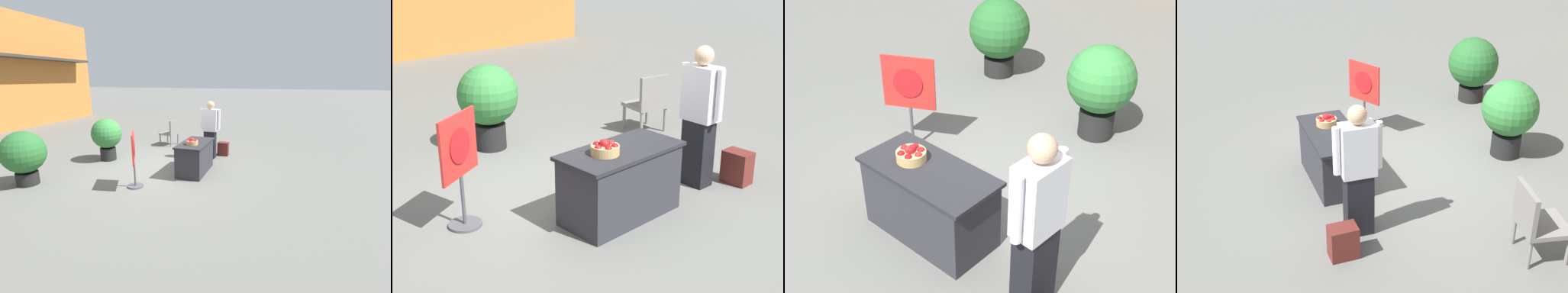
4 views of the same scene
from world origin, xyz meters
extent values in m
plane|color=slate|center=(0.00, 0.00, 0.00)|extent=(120.00, 120.00, 0.00)
cube|color=#2D2D33|center=(0.08, -0.98, 0.38)|extent=(1.31, 0.64, 0.75)
cube|color=#242428|center=(0.08, -0.98, 0.77)|extent=(1.39, 0.68, 0.04)
cylinder|color=tan|center=(-0.16, -0.98, 0.84)|extent=(0.30, 0.30, 0.10)
sphere|color=red|center=(-0.06, -0.97, 0.88)|extent=(0.08, 0.08, 0.08)
sphere|color=red|center=(-0.11, -0.89, 0.88)|extent=(0.08, 0.08, 0.08)
sphere|color=#A30F14|center=(-0.20, -0.89, 0.88)|extent=(0.08, 0.08, 0.08)
sphere|color=red|center=(-0.26, -0.98, 0.88)|extent=(0.08, 0.08, 0.08)
sphere|color=#A30F14|center=(-0.20, -1.07, 0.88)|extent=(0.08, 0.08, 0.08)
sphere|color=#A30F14|center=(-0.10, -1.06, 0.88)|extent=(0.08, 0.08, 0.08)
sphere|color=red|center=(-0.17, -0.99, 0.92)|extent=(0.08, 0.08, 0.08)
sphere|color=red|center=(-0.15, -0.99, 0.92)|extent=(0.08, 0.08, 0.08)
sphere|color=red|center=(-0.17, -0.95, 0.92)|extent=(0.08, 0.08, 0.08)
cube|color=black|center=(1.41, -1.03, 0.42)|extent=(0.25, 0.35, 0.84)
cube|color=silver|center=(1.41, -1.03, 1.17)|extent=(0.28, 0.43, 0.66)
sphere|color=tan|center=(1.41, -1.03, 1.63)|extent=(0.23, 0.23, 0.23)
cylinder|color=silver|center=(1.40, -1.29, 1.20)|extent=(0.09, 0.09, 0.61)
cylinder|color=silver|center=(1.42, -0.77, 1.20)|extent=(0.09, 0.09, 0.61)
cube|color=maroon|center=(1.81, -1.37, 0.21)|extent=(0.24, 0.34, 0.42)
cylinder|color=#4C4C51|center=(-1.29, 0.00, 0.01)|extent=(0.36, 0.36, 0.03)
cylinder|color=#4C4C51|center=(-1.29, 0.00, 0.31)|extent=(0.04, 0.04, 0.55)
cube|color=red|center=(-1.29, 0.00, 0.91)|extent=(0.60, 0.34, 0.67)
cylinder|color=red|center=(-1.28, -0.02, 0.91)|extent=(0.33, 0.18, 0.37)
cylinder|color=gray|center=(2.40, 1.12, 0.19)|extent=(0.05, 0.05, 0.39)
cylinder|color=gray|center=(2.86, 1.02, 0.19)|extent=(0.05, 0.05, 0.39)
cylinder|color=gray|center=(2.30, 0.66, 0.19)|extent=(0.05, 0.05, 0.39)
cylinder|color=gray|center=(2.76, 0.56, 0.19)|extent=(0.05, 0.05, 0.39)
cube|color=gray|center=(2.58, 0.84, 0.42)|extent=(0.65, 0.65, 0.06)
cube|color=gray|center=(2.53, 0.60, 0.69)|extent=(0.55, 0.17, 0.49)
cylinder|color=black|center=(0.28, 1.84, 0.19)|extent=(0.46, 0.46, 0.37)
sphere|color=#337A38|center=(0.28, 1.84, 0.81)|extent=(0.88, 0.88, 0.88)
camera|label=1|loc=(-6.13, -2.98, 2.38)|focal=24.00mm
camera|label=2|loc=(-3.90, -4.67, 2.81)|focal=50.00mm
camera|label=3|loc=(3.31, -3.82, 3.78)|focal=50.00mm
camera|label=4|loc=(6.76, -2.83, 4.18)|focal=50.00mm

